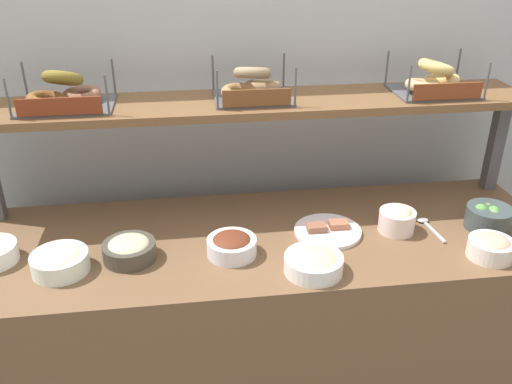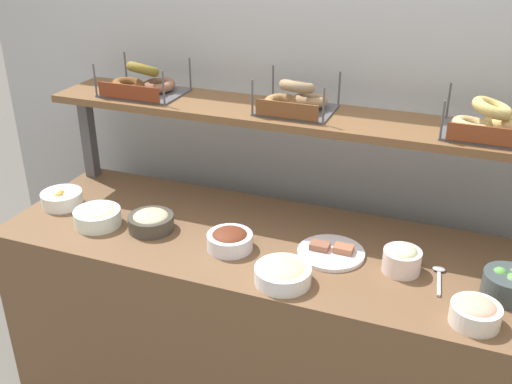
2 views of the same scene
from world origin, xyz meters
name	(u,v)px [view 2 (image 2 of 2)]	position (x,y,z in m)	size (l,w,h in m)	color
back_wall	(318,111)	(0.00, 0.55, 1.20)	(3.32, 0.06, 2.40)	#A9B0B6
deli_counter	(272,331)	(0.00, 0.00, 0.42)	(2.12, 0.70, 0.85)	brown
shelf_riser_left	(88,135)	(-1.00, 0.27, 1.05)	(0.05, 0.05, 0.40)	#4C4C51
upper_shelf	(299,116)	(0.00, 0.27, 1.26)	(2.08, 0.32, 0.03)	brown
bowl_veggie_mix	(508,284)	(0.82, -0.05, 0.90)	(0.17, 0.17, 0.09)	#3C484A
bowl_chocolate_spread	(230,240)	(-0.14, -0.10, 0.89)	(0.17, 0.17, 0.08)	white
bowl_fruit_salad	(62,199)	(-0.94, -0.04, 0.88)	(0.17, 0.17, 0.07)	white
bowl_tuna_salad	(151,221)	(-0.48, -0.08, 0.89)	(0.18, 0.18, 0.08)	#433F37
bowl_potato_salad	(402,258)	(0.48, -0.03, 0.90)	(0.13, 0.13, 0.10)	silver
bowl_egg_salad	(283,273)	(0.12, -0.24, 0.89)	(0.19, 0.19, 0.07)	white
bowl_scallion_spread	(97,216)	(-0.70, -0.13, 0.89)	(0.19, 0.19, 0.08)	white
bowl_lox_spread	(476,312)	(0.73, -0.24, 0.89)	(0.15, 0.15, 0.08)	white
serving_plate_white	(331,252)	(0.23, -0.01, 0.86)	(0.25, 0.25, 0.04)	white
serving_spoon_near_plate	(439,275)	(0.61, -0.02, 0.86)	(0.04, 0.18, 0.01)	#B7B7BC
bagel_basket_cinnamon_raisin	(143,83)	(-0.69, 0.27, 1.33)	(0.33, 0.26, 0.15)	#4C4C51
bagel_basket_everything	(296,100)	(-0.02, 0.28, 1.33)	(0.29, 0.25, 0.14)	#4C4C51
bagel_basket_plain	(489,122)	(0.69, 0.26, 1.33)	(0.31, 0.27, 0.14)	#4C4C51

